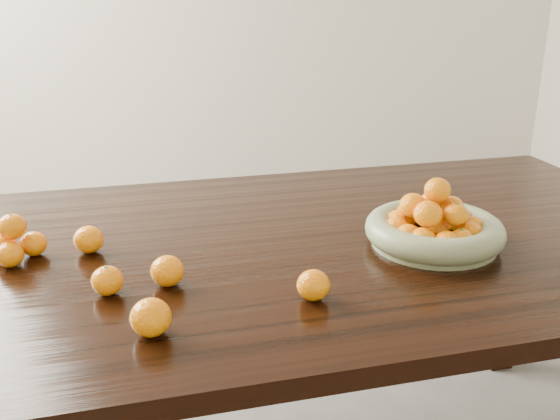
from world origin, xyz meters
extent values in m
cube|color=black|center=(0.00, 0.00, 0.73)|extent=(2.00, 1.00, 0.04)
cube|color=black|center=(0.93, 0.43, 0.35)|extent=(0.08, 0.08, 0.71)
cylinder|color=gray|center=(0.34, -0.10, 0.76)|extent=(0.27, 0.27, 0.01)
torus|color=gray|center=(0.34, -0.10, 0.78)|extent=(0.30, 0.30, 0.06)
ellipsoid|color=orange|center=(0.42, -0.12, 0.79)|extent=(0.05, 0.05, 0.05)
ellipsoid|color=orange|center=(0.41, -0.07, 0.79)|extent=(0.06, 0.06, 0.06)
ellipsoid|color=orange|center=(0.39, -0.05, 0.79)|extent=(0.06, 0.06, 0.05)
ellipsoid|color=orange|center=(0.36, -0.02, 0.79)|extent=(0.05, 0.05, 0.05)
ellipsoid|color=orange|center=(0.31, -0.02, 0.79)|extent=(0.06, 0.06, 0.05)
ellipsoid|color=orange|center=(0.28, -0.06, 0.79)|extent=(0.06, 0.06, 0.05)
ellipsoid|color=orange|center=(0.25, -0.09, 0.79)|extent=(0.06, 0.06, 0.05)
ellipsoid|color=orange|center=(0.26, -0.13, 0.79)|extent=(0.06, 0.06, 0.05)
ellipsoid|color=orange|center=(0.28, -0.16, 0.79)|extent=(0.06, 0.06, 0.05)
ellipsoid|color=orange|center=(0.32, -0.19, 0.79)|extent=(0.06, 0.06, 0.05)
ellipsoid|color=orange|center=(0.36, -0.18, 0.79)|extent=(0.05, 0.05, 0.05)
ellipsoid|color=orange|center=(0.40, -0.15, 0.79)|extent=(0.05, 0.05, 0.05)
ellipsoid|color=orange|center=(0.34, -0.11, 0.79)|extent=(0.06, 0.06, 0.05)
ellipsoid|color=orange|center=(0.38, -0.09, 0.83)|extent=(0.05, 0.05, 0.05)
ellipsoid|color=orange|center=(0.35, -0.07, 0.84)|extent=(0.05, 0.05, 0.05)
ellipsoid|color=orange|center=(0.30, -0.08, 0.83)|extent=(0.06, 0.06, 0.05)
ellipsoid|color=orange|center=(0.30, -0.14, 0.84)|extent=(0.06, 0.06, 0.06)
ellipsoid|color=orange|center=(0.36, -0.14, 0.83)|extent=(0.05, 0.05, 0.05)
ellipsoid|color=orange|center=(0.34, -0.10, 0.87)|extent=(0.06, 0.06, 0.05)
ellipsoid|color=orange|center=(-0.54, 0.01, 0.78)|extent=(0.06, 0.06, 0.05)
ellipsoid|color=orange|center=(-0.50, 0.05, 0.78)|extent=(0.06, 0.06, 0.05)
ellipsoid|color=orange|center=(-0.56, 0.06, 0.78)|extent=(0.06, 0.06, 0.05)
ellipsoid|color=orange|center=(-0.53, 0.04, 0.82)|extent=(0.06, 0.06, 0.05)
ellipsoid|color=orange|center=(-0.35, -0.17, 0.78)|extent=(0.06, 0.06, 0.05)
ellipsoid|color=orange|center=(-0.28, -0.33, 0.78)|extent=(0.07, 0.07, 0.06)
ellipsoid|color=orange|center=(0.01, -0.28, 0.78)|extent=(0.06, 0.06, 0.06)
ellipsoid|color=orange|center=(-0.39, 0.04, 0.78)|extent=(0.06, 0.06, 0.06)
ellipsoid|color=orange|center=(-0.24, -0.16, 0.78)|extent=(0.06, 0.06, 0.06)
camera|label=1|loc=(-0.30, -1.23, 1.29)|focal=40.00mm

